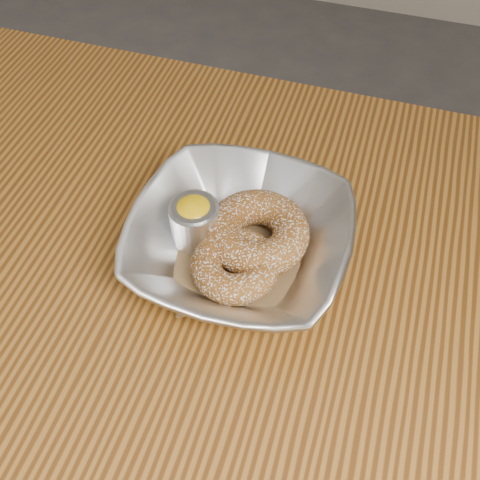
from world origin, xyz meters
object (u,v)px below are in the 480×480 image
(donut_front, at_px, (235,266))
(ramekin, at_px, (195,220))
(donut_back, at_px, (257,233))
(table, at_px, (143,340))
(serving_bowl, at_px, (240,241))

(donut_front, xyz_separation_m, ramekin, (-0.06, 0.04, 0.01))
(donut_back, relative_size, donut_front, 1.22)
(table, bearing_deg, donut_back, 41.13)
(table, height_order, serving_bowl, serving_bowl)
(table, xyz_separation_m, ramekin, (0.04, 0.09, 0.14))
(donut_front, bearing_deg, serving_bowl, 98.02)
(serving_bowl, relative_size, donut_front, 2.53)
(ramekin, bearing_deg, table, -116.48)
(donut_back, height_order, donut_front, donut_back)
(table, distance_m, serving_bowl, 0.18)
(serving_bowl, bearing_deg, table, -139.90)
(donut_back, bearing_deg, table, -138.87)
(serving_bowl, relative_size, donut_back, 2.08)
(ramekin, bearing_deg, donut_front, -32.45)
(donut_back, distance_m, ramekin, 0.07)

